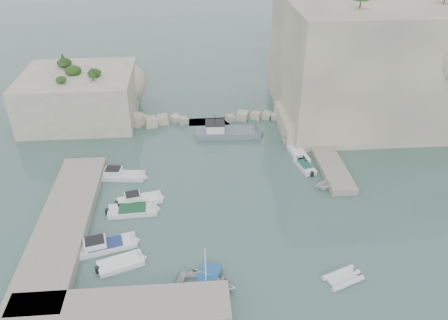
{
  "coord_description": "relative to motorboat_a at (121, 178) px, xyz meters",
  "views": [
    {
      "loc": [
        -3.45,
        -36.82,
        29.47
      ],
      "look_at": [
        0.0,
        6.0,
        3.0
      ],
      "focal_mm": 35.0,
      "sensor_mm": 36.0,
      "label": 1
    }
  ],
  "objects": [
    {
      "name": "motorboat_e",
      "position": [
        1.73,
        -14.72,
        0.0
      ],
      "size": [
        4.87,
        3.25,
        0.7
      ],
      "primitive_type": null,
      "rotation": [
        0.0,
        0.0,
        0.34
      ],
      "color": "white",
      "rests_on": "ground"
    },
    {
      "name": "motorboat_a",
      "position": [
        0.0,
        0.0,
        0.0
      ],
      "size": [
        6.46,
        2.56,
        1.4
      ],
      "primitive_type": null,
      "rotation": [
        0.0,
        0.0,
        -0.11
      ],
      "color": "silver",
      "rests_on": "ground"
    },
    {
      "name": "motorboat_b",
      "position": [
        2.68,
        -5.11,
        0.0
      ],
      "size": [
        5.61,
        2.89,
        1.4
      ],
      "primitive_type": null,
      "rotation": [
        0.0,
        0.0,
        0.22
      ],
      "color": "white",
      "rests_on": "ground"
    },
    {
      "name": "cliff_terrace",
      "position": [
        25.33,
        10.22,
        1.25
      ],
      "size": [
        8.0,
        10.0,
        2.5
      ],
      "primitive_type": "cube",
      "color": "beige",
      "rests_on": "ground"
    },
    {
      "name": "tender_east_d",
      "position": [
        22.92,
        6.18,
        0.0
      ],
      "size": [
        4.56,
        2.13,
        1.7
      ],
      "primitive_type": "imported",
      "rotation": [
        0.0,
        0.0,
        1.68
      ],
      "color": "silver",
      "rests_on": "ground"
    },
    {
      "name": "inflatable_dinghy",
      "position": [
        21.65,
        -18.03,
        0.0
      ],
      "size": [
        4.04,
        2.97,
        0.44
      ],
      "primitive_type": null,
      "rotation": [
        0.0,
        0.0,
        0.37
      ],
      "color": "silver",
      "rests_on": "ground"
    },
    {
      "name": "rowboat",
      "position": [
        9.45,
        -17.95,
        0.0
      ],
      "size": [
        6.22,
        5.24,
        1.1
      ],
      "primitive_type": "imported",
      "rotation": [
        0.0,
        0.0,
        1.26
      ],
      "color": "white",
      "rests_on": "ground"
    },
    {
      "name": "cliff_east",
      "position": [
        35.33,
        15.22,
        8.5
      ],
      "size": [
        26.0,
        22.0,
        17.0
      ],
      "primitive_type": "cube",
      "color": "beige",
      "rests_on": "ground"
    },
    {
      "name": "outcrop_west",
      "position": [
        -7.67,
        17.22,
        3.5
      ],
      "size": [
        16.0,
        14.0,
        7.0
      ],
      "primitive_type": "cube",
      "color": "beige",
      "rests_on": "ground"
    },
    {
      "name": "tender_east_b",
      "position": [
        22.62,
        0.43,
        0.0
      ],
      "size": [
        2.34,
        4.54,
        0.7
      ],
      "primitive_type": null,
      "rotation": [
        0.0,
        0.0,
        1.78
      ],
      "color": "silver",
      "rests_on": "ground"
    },
    {
      "name": "motorboat_c",
      "position": [
        2.05,
        -6.84,
        0.0
      ],
      "size": [
        5.78,
        2.35,
        0.7
      ],
      "primitive_type": null,
      "rotation": [
        0.0,
        0.0,
        0.05
      ],
      "color": "silver",
      "rests_on": "ground"
    },
    {
      "name": "rowboat_mast",
      "position": [
        9.45,
        -17.95,
        2.65
      ],
      "size": [
        0.1,
        0.1,
        4.2
      ],
      "primitive_type": "cylinder",
      "color": "white",
      "rests_on": "rowboat"
    },
    {
      "name": "work_boat",
      "position": [
        13.79,
        9.7,
        0.0
      ],
      "size": [
        10.01,
        3.28,
        2.2
      ],
      "primitive_type": null,
      "rotation": [
        0.0,
        0.0,
        -0.04
      ],
      "color": "slate",
      "rests_on": "ground"
    },
    {
      "name": "motorboat_d",
      "position": [
        -0.03,
        -12.27,
        0.0
      ],
      "size": [
        6.78,
        3.46,
        1.4
      ],
      "primitive_type": null,
      "rotation": [
        0.0,
        0.0,
        0.25
      ],
      "color": "white",
      "rests_on": "ground"
    },
    {
      "name": "tender_east_a",
      "position": [
        24.01,
        -4.08,
        0.0
      ],
      "size": [
        3.52,
        3.26,
        1.53
      ],
      "primitive_type": "imported",
      "rotation": [
        0.0,
        0.0,
        1.88
      ],
      "color": "white",
      "rests_on": "ground"
    },
    {
      "name": "tender_east_c",
      "position": [
        22.52,
        3.54,
        0.0
      ],
      "size": [
        2.31,
        5.27,
        0.7
      ],
      "primitive_type": null,
      "rotation": [
        0.0,
        0.0,
        1.71
      ],
      "color": "white",
      "rests_on": "ground"
    },
    {
      "name": "ground",
      "position": [
        12.33,
        -7.78,
        0.0
      ],
      "size": [
        400.0,
        400.0,
        0.0
      ],
      "primitive_type": "plane",
      "color": "#42635C",
      "rests_on": "ground"
    },
    {
      "name": "breakwater",
      "position": [
        11.33,
        14.22,
        0.7
      ],
      "size": [
        28.0,
        3.0,
        1.4
      ],
      "primitive_type": "cube",
      "color": "beige",
      "rests_on": "ground"
    },
    {
      "name": "ledge_east",
      "position": [
        25.83,
        2.22,
        0.4
      ],
      "size": [
        3.0,
        16.0,
        0.8
      ],
      "primitive_type": "cube",
      "color": "#9E9689",
      "rests_on": "ground"
    },
    {
      "name": "quay_south",
      "position": [
        2.33,
        -20.28,
        0.55
      ],
      "size": [
        18.0,
        4.0,
        1.1
      ],
      "primitive_type": "cube",
      "color": "#9E9689",
      "rests_on": "ground"
    },
    {
      "name": "quay_west",
      "position": [
        -4.67,
        -8.78,
        0.55
      ],
      "size": [
        5.0,
        24.0,
        1.1
      ],
      "primitive_type": "cube",
      "color": "#9E9689",
      "rests_on": "ground"
    }
  ]
}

